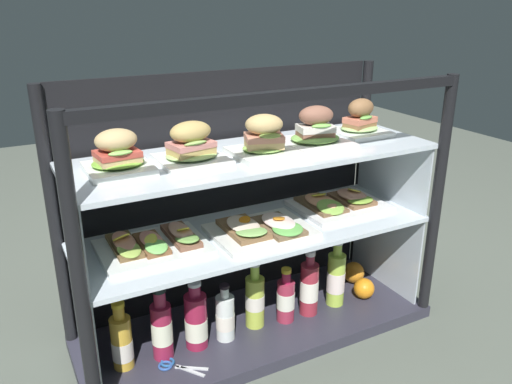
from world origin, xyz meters
name	(u,v)px	position (x,y,z in m)	size (l,w,h in m)	color
ground_plane	(256,333)	(0.00, 0.00, -0.01)	(6.00, 6.00, 0.02)	#545B51
case_base_deck	(256,326)	(0.00, 0.00, 0.02)	(1.20, 0.44, 0.04)	#2F2D3A
case_frame	(241,193)	(0.00, 0.10, 0.48)	(1.20, 0.44, 0.87)	black
riser_lower_tier	(256,279)	(0.00, 0.00, 0.21)	(1.12, 0.36, 0.33)	silver
shelf_lower_glass	(256,231)	(0.00, 0.00, 0.38)	(1.14, 0.38, 0.01)	silver
riser_upper_tier	(256,194)	(0.00, 0.00, 0.51)	(1.12, 0.36, 0.24)	silver
shelf_upper_glass	(256,155)	(0.00, 0.00, 0.64)	(1.14, 0.38, 0.01)	silver
plated_roll_sandwich_far_left	(117,155)	(-0.42, 0.01, 0.69)	(0.17, 0.17, 0.12)	white
plated_roll_sandwich_far_right	(191,147)	(-0.21, 0.00, 0.69)	(0.19, 0.19, 0.12)	white
plated_roll_sandwich_near_left_corner	(264,140)	(0.01, -0.04, 0.69)	(0.19, 0.19, 0.13)	white
plated_roll_sandwich_mid_left	(315,133)	(0.20, -0.02, 0.69)	(0.20, 0.20, 0.13)	white
plated_roll_sandwich_near_right_corner	(360,122)	(0.41, 0.02, 0.69)	(0.17, 0.17, 0.13)	white
open_sandwich_tray_left_of_center	(154,244)	(-0.33, 0.01, 0.41)	(0.31, 0.24, 0.07)	white
open_sandwich_tray_right_of_center	(262,228)	(0.00, -0.04, 0.41)	(0.31, 0.24, 0.06)	white
open_sandwich_tray_center	(339,203)	(0.34, 0.02, 0.41)	(0.31, 0.24, 0.06)	white
juice_bottle_front_second	(122,342)	(-0.46, -0.02, 0.13)	(0.06, 0.06, 0.22)	gold
juice_bottle_near_post	(162,329)	(-0.34, -0.03, 0.14)	(0.06, 0.06, 0.24)	maroon
juice_bottle_front_middle	(196,321)	(-0.23, -0.03, 0.13)	(0.07, 0.07, 0.23)	maroon
juice_bottle_back_center	(225,317)	(-0.13, -0.04, 0.12)	(0.06, 0.06, 0.20)	white
juice_bottle_front_fourth	(255,300)	(-0.01, -0.02, 0.14)	(0.07, 0.07, 0.24)	#B8CB46
juice_bottle_front_left_end	(286,299)	(0.09, -0.04, 0.12)	(0.06, 0.06, 0.20)	#A02A42
juice_bottle_back_right	(309,288)	(0.19, -0.04, 0.14)	(0.07, 0.07, 0.24)	#9F2938
juice_bottle_back_left	(336,279)	(0.31, -0.04, 0.14)	(0.07, 0.07, 0.25)	#AFD248
orange_fruit_beside_bottles	(364,288)	(0.42, -0.06, 0.08)	(0.08, 0.08, 0.08)	orange
orange_fruit_near_left_post	(354,272)	(0.46, 0.05, 0.08)	(0.08, 0.08, 0.08)	orange
kitchen_scissors	(172,365)	(-0.34, -0.09, 0.05)	(0.14, 0.14, 0.01)	silver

